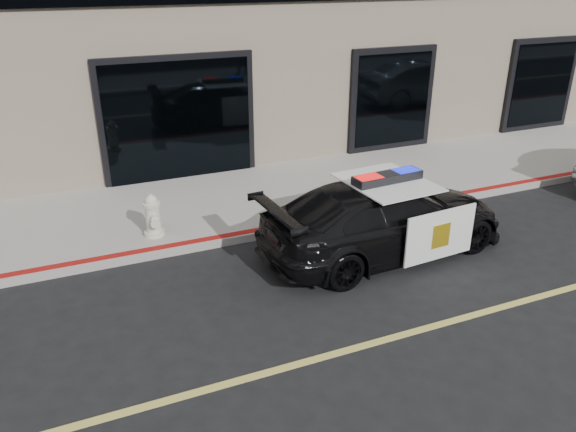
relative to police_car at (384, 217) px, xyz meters
name	(u,v)px	position (x,y,z in m)	size (l,w,h in m)	color
ground	(380,341)	(-1.40, -2.21, -0.65)	(120.00, 120.00, 0.00)	black
sidewalk_n	(249,198)	(-1.40, 3.04, -0.58)	(60.00, 3.50, 0.15)	gray
police_car	(384,217)	(0.00, 0.00, 0.00)	(2.44, 4.70, 1.45)	black
fire_hydrant	(153,216)	(-3.60, 1.89, -0.13)	(0.36, 0.50, 0.79)	beige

